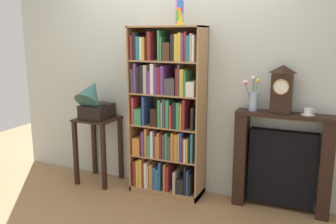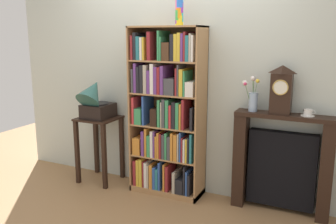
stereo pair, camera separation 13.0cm
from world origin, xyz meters
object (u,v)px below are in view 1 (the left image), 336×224
cup_stack (180,11)px  mantel_clock (282,89)px  fireplace_mantel (282,163)px  flower_vase (253,97)px  bookshelf (166,117)px  side_table_left (98,138)px  gramophone (94,100)px  teacup_with_saucer (308,112)px

cup_stack → mantel_clock: size_ratio=0.62×
fireplace_mantel → flower_vase: (-0.31, -0.02, 0.64)m
bookshelf → side_table_left: bookshelf is taller
bookshelf → cup_stack: cup_stack is taller
gramophone → fireplace_mantel: gramophone is taller
gramophone → teacup_with_saucer: bearing=4.2°
teacup_with_saucer → side_table_left: bearing=-177.2°
side_table_left → teacup_with_saucer: size_ratio=6.05×
fireplace_mantel → flower_vase: bearing=-176.3°
cup_stack → gramophone: (-1.01, -0.08, -0.96)m
flower_vase → teacup_with_saucer: (0.51, 0.00, -0.10)m
cup_stack → gramophone: 1.40m
gramophone → mantel_clock: mantel_clock is taller
fireplace_mantel → teacup_with_saucer: teacup_with_saucer is taller
mantel_clock → flower_vase: (-0.27, -0.00, -0.10)m
bookshelf → flower_vase: bookshelf is taller
cup_stack → fireplace_mantel: size_ratio=0.29×
side_table_left → mantel_clock: mantel_clock is taller
mantel_clock → teacup_with_saucer: (0.25, 0.00, -0.20)m
side_table_left → fireplace_mantel: (2.07, 0.13, -0.05)m
flower_vase → teacup_with_saucer: size_ratio=2.66×
flower_vase → teacup_with_saucer: flower_vase is taller
flower_vase → side_table_left: bearing=-176.5°
bookshelf → flower_vase: (0.90, 0.07, 0.27)m
mantel_clock → gramophone: bearing=-175.4°
fireplace_mantel → mantel_clock: mantel_clock is taller
bookshelf → flower_vase: 0.94m
side_table_left → gramophone: 0.46m
gramophone → flower_vase: bearing=5.2°
cup_stack → fireplace_mantel: (1.06, 0.10, -1.47)m
cup_stack → bookshelf: bearing=173.8°
side_table_left → mantel_clock: bearing=3.1°
flower_vase → gramophone: bearing=-174.8°
gramophone → bookshelf: bearing=6.2°
cup_stack → teacup_with_saucer: 1.57m
fireplace_mantel → teacup_with_saucer: bearing=-4.5°
mantel_clock → flower_vase: size_ratio=1.34×
teacup_with_saucer → flower_vase: bearing=-179.5°
bookshelf → mantel_clock: bookshelf is taller
side_table_left → gramophone: gramophone is taller
gramophone → fireplace_mantel: size_ratio=0.52×
cup_stack → mantel_clock: (1.01, 0.09, -0.73)m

